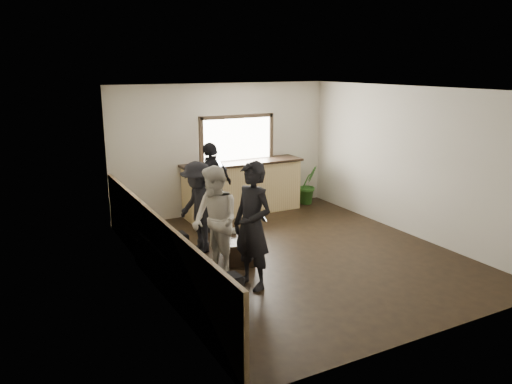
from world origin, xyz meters
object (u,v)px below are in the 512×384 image
person_a (252,226)px  cup_a (234,231)px  person_d (212,187)px  cup_b (249,239)px  potted_plant (308,185)px  person_c (198,208)px  bar_counter (242,184)px  person_b (215,221)px  sofa (184,263)px  coffee_table (239,248)px

person_a → cup_a: bearing=149.0°
person_a → person_d: bearing=152.0°
cup_b → potted_plant: (2.87, 2.58, 0.04)m
potted_plant → person_c: size_ratio=0.57×
cup_b → potted_plant: 3.86m
bar_counter → person_b: (-1.84, -2.76, 0.21)m
sofa → cup_a: (1.17, 0.74, 0.09)m
cup_a → person_b: size_ratio=0.07×
coffee_table → person_c: person_c is taller
bar_counter → person_c: 2.49m
sofa → person_d: person_d is taller
person_c → cup_a: bearing=43.1°
potted_plant → bar_counter: bearing=178.4°
sofa → cup_a: size_ratio=18.86×
sofa → potted_plant: size_ratio=2.45×
cup_a → person_d: bearing=82.1°
cup_b → person_c: 1.08m
sofa → cup_b: 1.27m
coffee_table → cup_b: (0.08, -0.22, 0.23)m
cup_a → potted_plant: size_ratio=0.13×
cup_a → person_d: person_d is taller
bar_counter → cup_a: bearing=-119.9°
bar_counter → coffee_table: bar_counter is taller
cup_b → person_b: (-0.66, -0.14, 0.44)m
person_a → person_d: 2.72m
potted_plant → person_b: size_ratio=0.53×
coffee_table → person_c: (-0.47, 0.62, 0.62)m
sofa → cup_b: sofa is taller
cup_b → person_d: person_d is taller
cup_a → cup_b: cup_b is taller
potted_plant → person_d: size_ratio=0.52×
sofa → person_a: (0.86, -0.56, 0.61)m
bar_counter → cup_b: bar_counter is taller
coffee_table → cup_b: cup_b is taller
person_b → person_c: (0.11, 0.98, -0.05)m
bar_counter → cup_b: (-1.18, -2.62, -0.23)m
coffee_table → person_a: person_a is taller
potted_plant → person_a: (-3.25, -3.41, 0.48)m
person_b → potted_plant: bearing=119.8°
sofa → person_d: 2.57m
potted_plant → person_d: person_d is taller
cup_a → cup_b: 0.46m
cup_b → person_d: bearing=86.1°
coffee_table → potted_plant: 3.78m
coffee_table → person_d: 1.77m
person_c → person_d: bearing=137.0°
coffee_table → potted_plant: potted_plant is taller
bar_counter → person_a: bearing=-114.3°
sofa → coffee_table: size_ratio=2.70×
person_a → person_c: bearing=168.5°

